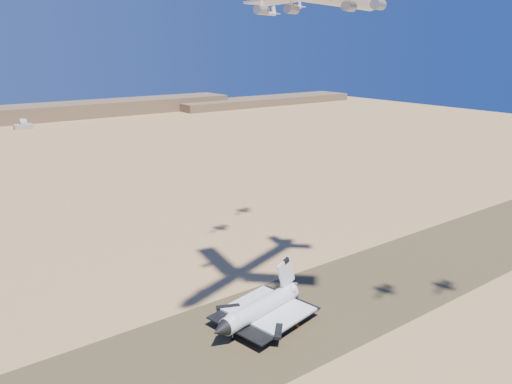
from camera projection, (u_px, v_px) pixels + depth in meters
ground at (241, 339)px, 155.24m from camera, size 1200.00×1200.00×0.00m
runway at (241, 339)px, 155.24m from camera, size 600.00×50.00×0.06m
ridgeline at (35, 115)px, 597.64m from camera, size 960.00×90.00×18.00m
shuttle at (260, 310)px, 161.98m from camera, size 39.54×29.34×19.48m
crew_a at (289, 322)px, 162.78m from camera, size 0.50×0.72×1.91m
crew_b at (295, 324)px, 161.93m from camera, size 0.87×1.06×1.89m
crew_c at (297, 326)px, 160.33m from camera, size 1.07×1.27×1.93m
chase_jet_c at (266, 13)px, 183.02m from camera, size 14.50×8.55×3.72m
chase_jet_d at (294, 6)px, 206.66m from camera, size 14.43×8.97×3.76m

